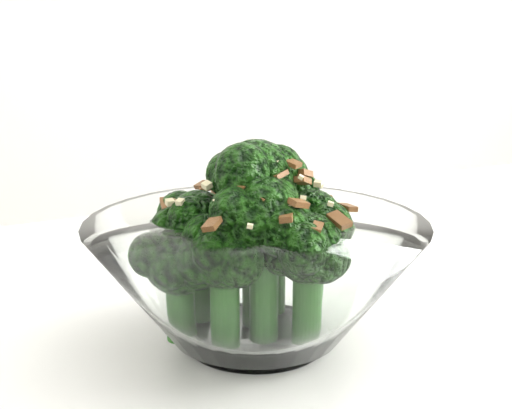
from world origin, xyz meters
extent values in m
cube|color=white|center=(0.08, -0.03, 0.73)|extent=(1.38, 1.10, 0.04)
cylinder|color=white|center=(-0.04, 0.02, 0.75)|extent=(0.08, 0.08, 0.01)
cylinder|color=#1F5115|center=(-0.07, -0.01, 0.78)|extent=(0.02, 0.02, 0.04)
sphere|color=#18470D|center=(-0.07, -0.01, 0.81)|extent=(0.04, 0.04, 0.04)
cylinder|color=#1F5115|center=(-0.01, 0.02, 0.79)|extent=(0.02, 0.02, 0.05)
sphere|color=#18470D|center=(-0.01, 0.02, 0.82)|extent=(0.04, 0.04, 0.04)
cylinder|color=#1F5115|center=(-0.04, 0.02, 0.80)|extent=(0.02, 0.02, 0.07)
sphere|color=#18470D|center=(-0.04, 0.02, 0.85)|extent=(0.05, 0.05, 0.05)
cylinder|color=#1F5115|center=(-0.08, 0.03, 0.78)|extent=(0.02, 0.02, 0.05)
sphere|color=#18470D|center=(-0.08, 0.03, 0.82)|extent=(0.04, 0.04, 0.04)
cylinder|color=#1F5115|center=(-0.01, 0.04, 0.78)|extent=(0.02, 0.02, 0.04)
sphere|color=#18470D|center=(-0.01, 0.04, 0.81)|extent=(0.03, 0.03, 0.03)
cylinder|color=#1F5115|center=(-0.04, 0.00, 0.79)|extent=(0.02, 0.02, 0.06)
sphere|color=#18470D|center=(-0.04, 0.00, 0.83)|extent=(0.04, 0.04, 0.04)
cylinder|color=#1F5115|center=(-0.09, 0.01, 0.78)|extent=(0.02, 0.02, 0.03)
sphere|color=#18470D|center=(-0.09, 0.01, 0.80)|extent=(0.04, 0.04, 0.04)
cylinder|color=#1F5115|center=(-0.03, 0.04, 0.79)|extent=(0.02, 0.02, 0.07)
sphere|color=#18470D|center=(-0.03, 0.04, 0.84)|extent=(0.04, 0.04, 0.04)
cylinder|color=#1F5115|center=(-0.02, -0.01, 0.78)|extent=(0.02, 0.02, 0.05)
sphere|color=#18470D|center=(-0.02, -0.01, 0.82)|extent=(0.04, 0.04, 0.04)
cube|color=brown|center=(-0.02, 0.01, 0.85)|extent=(0.01, 0.01, 0.01)
cube|color=brown|center=(-0.07, -0.02, 0.83)|extent=(0.01, 0.01, 0.01)
cube|color=brown|center=(-0.01, 0.05, 0.83)|extent=(0.01, 0.01, 0.01)
cube|color=brown|center=(-0.09, 0.03, 0.83)|extent=(0.01, 0.01, 0.00)
cube|color=brown|center=(-0.08, 0.06, 0.82)|extent=(0.01, 0.01, 0.01)
cube|color=brown|center=(-0.02, -0.03, 0.83)|extent=(0.01, 0.01, 0.00)
cube|color=brown|center=(-0.04, 0.00, 0.85)|extent=(0.01, 0.01, 0.01)
cube|color=brown|center=(-0.05, 0.00, 0.85)|extent=(0.01, 0.01, 0.00)
cube|color=brown|center=(-0.03, -0.02, 0.84)|extent=(0.01, 0.01, 0.01)
cube|color=brown|center=(-0.04, -0.02, 0.84)|extent=(0.01, 0.01, 0.00)
cube|color=brown|center=(-0.09, 0.04, 0.82)|extent=(0.01, 0.01, 0.01)
cube|color=brown|center=(-0.04, 0.05, 0.84)|extent=(0.01, 0.01, 0.01)
cube|color=brown|center=(0.00, 0.04, 0.83)|extent=(0.01, 0.01, 0.01)
cube|color=brown|center=(-0.06, 0.06, 0.83)|extent=(0.01, 0.01, 0.01)
cube|color=brown|center=(-0.01, 0.05, 0.83)|extent=(0.01, 0.01, 0.01)
cube|color=brown|center=(-0.05, 0.01, 0.86)|extent=(0.01, 0.01, 0.01)
cube|color=brown|center=(-0.03, 0.01, 0.86)|extent=(0.01, 0.01, 0.01)
cube|color=brown|center=(-0.09, 0.03, 0.83)|extent=(0.01, 0.01, 0.01)
cube|color=brown|center=(-0.06, 0.05, 0.84)|extent=(0.01, 0.01, 0.01)
cube|color=brown|center=(-0.05, 0.06, 0.84)|extent=(0.01, 0.01, 0.01)
cube|color=brown|center=(-0.01, -0.01, 0.83)|extent=(0.01, 0.01, 0.01)
cube|color=brown|center=(-0.05, 0.05, 0.85)|extent=(0.01, 0.01, 0.01)
cube|color=brown|center=(-0.05, -0.01, 0.84)|extent=(0.01, 0.01, 0.01)
cube|color=brown|center=(-0.07, 0.06, 0.84)|extent=(0.01, 0.02, 0.01)
cube|color=brown|center=(-0.07, 0.05, 0.83)|extent=(0.01, 0.01, 0.01)
cube|color=brown|center=(-0.05, 0.05, 0.84)|extent=(0.01, 0.01, 0.01)
cube|color=brown|center=(-0.09, 0.04, 0.83)|extent=(0.01, 0.01, 0.01)
cube|color=brown|center=(0.00, 0.01, 0.83)|extent=(0.01, 0.01, 0.00)
cube|color=brown|center=(-0.02, 0.01, 0.85)|extent=(0.01, 0.01, 0.01)
cube|color=brown|center=(-0.03, 0.06, 0.83)|extent=(0.01, 0.01, 0.01)
cube|color=beige|center=(-0.03, 0.04, 0.85)|extent=(0.01, 0.01, 0.01)
cube|color=beige|center=(-0.06, 0.04, 0.85)|extent=(0.01, 0.01, 0.00)
cube|color=beige|center=(-0.04, 0.00, 0.85)|extent=(0.00, 0.00, 0.00)
cube|color=beige|center=(-0.02, 0.00, 0.85)|extent=(0.00, 0.00, 0.00)
cube|color=beige|center=(-0.06, -0.03, 0.83)|extent=(0.00, 0.00, 0.00)
cube|color=beige|center=(-0.06, 0.01, 0.86)|extent=(0.00, 0.00, 0.00)
cube|color=beige|center=(-0.07, 0.01, 0.85)|extent=(0.01, 0.01, 0.01)
cube|color=beige|center=(-0.03, 0.04, 0.85)|extent=(0.00, 0.00, 0.00)
cube|color=beige|center=(-0.04, 0.04, 0.85)|extent=(0.00, 0.00, 0.00)
cube|color=beige|center=(-0.09, 0.02, 0.83)|extent=(0.01, 0.01, 0.00)
cube|color=beige|center=(-0.04, -0.02, 0.84)|extent=(0.01, 0.01, 0.00)
cube|color=beige|center=(-0.08, 0.05, 0.83)|extent=(0.01, 0.01, 0.00)
cube|color=beige|center=(-0.01, 0.01, 0.84)|extent=(0.01, 0.01, 0.00)
cube|color=beige|center=(-0.07, -0.01, 0.84)|extent=(0.01, 0.01, 0.00)
cube|color=beige|center=(-0.01, -0.01, 0.84)|extent=(0.00, 0.00, 0.00)
cube|color=beige|center=(-0.03, 0.03, 0.85)|extent=(0.01, 0.01, 0.00)
cube|color=beige|center=(-0.03, 0.03, 0.85)|extent=(0.00, 0.00, 0.00)
cube|color=beige|center=(-0.04, 0.00, 0.86)|extent=(0.00, 0.00, 0.00)
cube|color=beige|center=(-0.03, 0.03, 0.86)|extent=(0.00, 0.01, 0.00)
cube|color=beige|center=(-0.04, 0.02, 0.86)|extent=(0.01, 0.00, 0.00)
cube|color=beige|center=(-0.04, -0.02, 0.84)|extent=(0.00, 0.00, 0.00)
cube|color=beige|center=(-0.09, 0.02, 0.84)|extent=(0.01, 0.01, 0.00)
cube|color=beige|center=(-0.01, 0.03, 0.84)|extent=(0.01, 0.01, 0.00)
cube|color=beige|center=(-0.03, 0.03, 0.86)|extent=(0.00, 0.00, 0.00)
cube|color=beige|center=(-0.03, -0.01, 0.84)|extent=(0.00, 0.00, 0.00)
camera|label=1|loc=(-0.12, -0.39, 0.94)|focal=55.00mm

